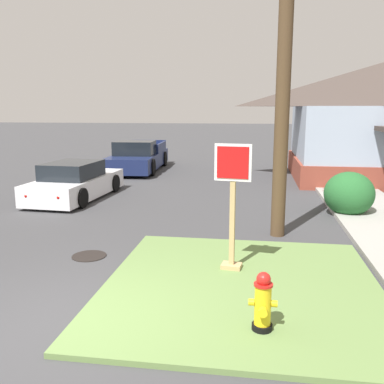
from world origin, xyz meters
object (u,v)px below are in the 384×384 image
pickup_truck_navy (138,158)px  utility_pole (286,6)px  parked_sedan_white (75,182)px  fire_hydrant (263,303)px  manhole_cover (89,256)px  stop_sign (232,211)px

pickup_truck_navy → utility_pole: bearing=-58.0°
parked_sedan_white → fire_hydrant: bearing=-52.6°
fire_hydrant → parked_sedan_white: size_ratio=0.19×
fire_hydrant → manhole_cover: 4.36m
manhole_cover → pickup_truck_navy: 12.26m
stop_sign → pickup_truck_navy: stop_sign is taller
utility_pole → parked_sedan_white: bearing=153.0°
fire_hydrant → pickup_truck_navy: pickup_truck_navy is taller
stop_sign → utility_pole: (0.95, 2.51, 3.98)m
stop_sign → pickup_truck_navy: bearing=112.9°
manhole_cover → utility_pole: 6.78m
fire_hydrant → stop_sign: stop_sign is taller
manhole_cover → parked_sedan_white: 6.03m
fire_hydrant → manhole_cover: (-3.48, 2.60, -0.45)m
parked_sedan_white → utility_pole: (6.53, -3.32, 4.61)m
stop_sign → manhole_cover: bearing=171.6°
stop_sign → parked_sedan_white: stop_sign is taller
parked_sedan_white → utility_pole: bearing=-27.0°
fire_hydrant → utility_pole: (0.42, 4.67, 4.69)m
fire_hydrant → pickup_truck_navy: size_ratio=0.14×
fire_hydrant → stop_sign: size_ratio=0.35×
pickup_truck_navy → utility_pole: size_ratio=0.57×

